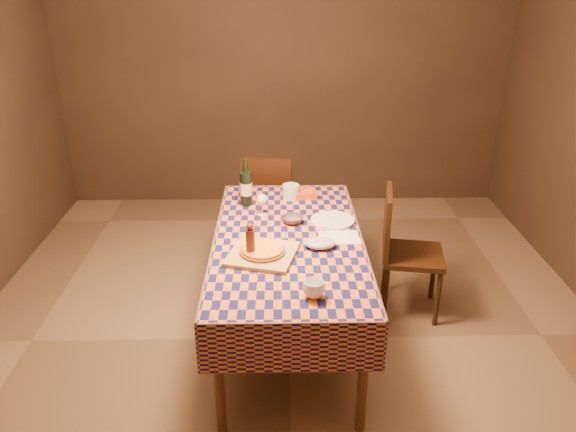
{
  "coord_description": "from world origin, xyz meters",
  "views": [
    {
      "loc": [
        -0.06,
        -3.17,
        2.36
      ],
      "look_at": [
        0.0,
        0.05,
        0.9
      ],
      "focal_mm": 35.0,
      "sensor_mm": 36.0,
      "label": 1
    }
  ],
  "objects": [
    {
      "name": "pepper_mill",
      "position": [
        -0.23,
        -0.25,
        0.87
      ],
      "size": [
        0.07,
        0.07,
        0.22
      ],
      "color": "#502312",
      "rests_on": "dining_table"
    },
    {
      "name": "dining_table",
      "position": [
        0.0,
        0.0,
        0.69
      ],
      "size": [
        0.94,
        1.84,
        0.77
      ],
      "color": "brown",
      "rests_on": "ground"
    },
    {
      "name": "flour_bag",
      "position": [
        0.19,
        -0.13,
        0.8
      ],
      "size": [
        0.2,
        0.16,
        0.06
      ],
      "primitive_type": "ellipsoid",
      "rotation": [
        0.0,
        0.0,
        -0.08
      ],
      "color": "#9BADC7",
      "rests_on": "dining_table"
    },
    {
      "name": "cutting_board",
      "position": [
        -0.16,
        -0.23,
        0.78
      ],
      "size": [
        0.46,
        0.46,
        0.02
      ],
      "primitive_type": "cube",
      "rotation": [
        0.0,
        0.0,
        -0.26
      ],
      "color": "#A98B4F",
      "rests_on": "dining_table"
    },
    {
      "name": "bowl",
      "position": [
        0.03,
        0.23,
        0.79
      ],
      "size": [
        0.15,
        0.15,
        0.04
      ],
      "primitive_type": "imported",
      "rotation": [
        0.0,
        0.0,
        -0.03
      ],
      "color": "#5A414C",
      "rests_on": "dining_table"
    },
    {
      "name": "deli_tub",
      "position": [
        0.03,
        0.66,
        0.82
      ],
      "size": [
        0.15,
        0.15,
        0.1
      ],
      "primitive_type": "cylinder",
      "rotation": [
        0.0,
        0.0,
        -0.28
      ],
      "color": "silver",
      "rests_on": "dining_table"
    },
    {
      "name": "chair_right",
      "position": [
        0.82,
        0.36,
        0.52
      ],
      "size": [
        0.49,
        0.49,
        0.93
      ],
      "color": "black",
      "rests_on": "ground"
    },
    {
      "name": "pizza",
      "position": [
        -0.16,
        -0.23,
        0.81
      ],
      "size": [
        0.35,
        0.35,
        0.03
      ],
      "color": "brown",
      "rests_on": "cutting_board"
    },
    {
      "name": "white_plate",
      "position": [
        0.3,
        0.24,
        0.78
      ],
      "size": [
        0.31,
        0.31,
        0.02
      ],
      "primitive_type": "cylinder",
      "rotation": [
        0.0,
        0.0,
        -0.05
      ],
      "color": "white",
      "rests_on": "dining_table"
    },
    {
      "name": "takeout_container",
      "position": [
        0.13,
        0.68,
        0.79
      ],
      "size": [
        0.2,
        0.15,
        0.05
      ],
      "primitive_type": "cube",
      "rotation": [
        0.0,
        0.0,
        0.15
      ],
      "color": "#C7451A",
      "rests_on": "dining_table"
    },
    {
      "name": "flour_patch",
      "position": [
        0.32,
        -0.0,
        0.77
      ],
      "size": [
        0.26,
        0.2,
        0.0
      ],
      "primitive_type": "cube",
      "rotation": [
        0.0,
        0.0,
        0.02
      ],
      "color": "white",
      "rests_on": "dining_table"
    },
    {
      "name": "wine_bottle",
      "position": [
        -0.29,
        0.55,
        0.9
      ],
      "size": [
        0.09,
        0.09,
        0.35
      ],
      "color": "black",
      "rests_on": "dining_table"
    },
    {
      "name": "room",
      "position": [
        0.0,
        0.0,
        1.35
      ],
      "size": [
        5.0,
        5.1,
        2.7
      ],
      "color": "brown",
      "rests_on": "ground"
    },
    {
      "name": "chair_far",
      "position": [
        -0.15,
        1.22,
        0.52
      ],
      "size": [
        0.47,
        0.48,
        0.93
      ],
      "color": "black",
      "rests_on": "ground"
    },
    {
      "name": "tumbler",
      "position": [
        0.12,
        -0.69,
        0.82
      ],
      "size": [
        0.14,
        0.14,
        0.09
      ],
      "primitive_type": "imported",
      "rotation": [
        0.0,
        0.0,
        -0.27
      ],
      "color": "white",
      "rests_on": "dining_table"
    },
    {
      "name": "wine_glass",
      "position": [
        -0.17,
        0.36,
        0.88
      ],
      "size": [
        0.08,
        0.08,
        0.15
      ],
      "color": "white",
      "rests_on": "dining_table"
    }
  ]
}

